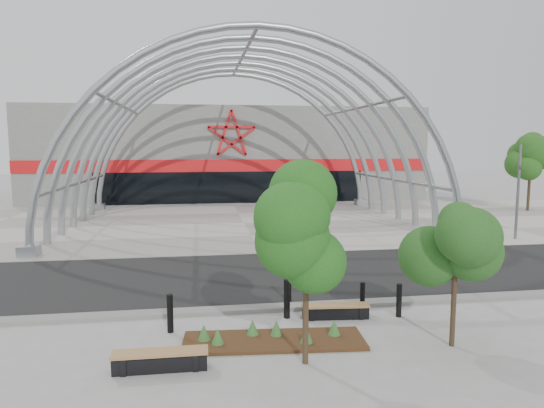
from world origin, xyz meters
name	(u,v)px	position (x,y,z in m)	size (l,w,h in m)	color
ground	(292,306)	(0.00, 0.00, 0.00)	(140.00, 140.00, 0.00)	gray
road	(274,275)	(0.00, 3.50, 0.01)	(140.00, 7.00, 0.02)	black
forecourt	(244,223)	(0.00, 15.50, 0.02)	(60.00, 17.00, 0.04)	gray
kerb	(294,307)	(0.00, -0.25, 0.06)	(60.00, 0.50, 0.12)	slate
arena_building	(226,153)	(0.00, 33.45, 3.99)	(34.00, 15.24, 8.00)	slate
vault_canopy	(244,223)	(0.00, 15.50, 0.02)	(20.80, 15.80, 20.36)	#989EA2
planting_bed	(271,338)	(-1.01, -2.56, 0.11)	(4.51, 1.70, 0.47)	#311E0E
signal_pole	(518,190)	(13.20, 8.33, 2.52)	(0.19, 0.68, 4.82)	slate
street_tree_0	(306,231)	(-0.44, -3.81, 2.98)	(1.82, 1.82, 4.14)	#332715
street_tree_1	(457,240)	(3.25, -3.42, 2.59)	(1.53, 1.53, 3.61)	black
bench_0	(160,361)	(-3.59, -3.67, 0.21)	(2.04, 0.46, 0.43)	black
bench_1	(335,311)	(1.00, -1.19, 0.19)	(1.91, 0.57, 0.39)	black
bollard_0	(170,313)	(-3.49, -1.54, 0.50)	(0.16, 0.16, 1.00)	black
bollard_1	(287,299)	(-0.33, -0.95, 0.55)	(0.18, 0.18, 1.10)	black
bollard_2	(289,287)	(-0.02, 0.41, 0.46)	(0.15, 0.15, 0.92)	black
bollard_3	(362,297)	(1.90, -0.85, 0.44)	(0.14, 0.14, 0.89)	black
bollard_4	(399,300)	(2.79, -1.34, 0.47)	(0.15, 0.15, 0.95)	black
bg_tree_1	(531,152)	(21.00, 18.00, 4.25)	(2.70, 2.70, 5.91)	black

